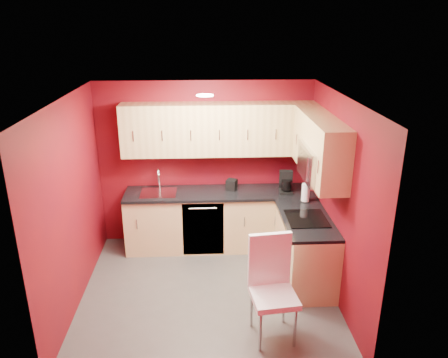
{
  "coord_description": "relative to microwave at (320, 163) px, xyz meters",
  "views": [
    {
      "loc": [
        -0.03,
        -4.81,
        3.34
      ],
      "look_at": [
        0.24,
        0.55,
        1.35
      ],
      "focal_mm": 35.0,
      "sensor_mm": 36.0,
      "label": 1
    }
  ],
  "objects": [
    {
      "name": "base_cabinets_back",
      "position": [
        -1.19,
        1.0,
        -1.22
      ],
      "size": [
        2.8,
        0.6,
        0.87
      ],
      "primitive_type": "cube",
      "color": "#E3BF81",
      "rests_on": "floor"
    },
    {
      "name": "dining_chair",
      "position": [
        -0.69,
        -1.08,
        -1.08
      ],
      "size": [
        0.53,
        0.55,
        1.17
      ],
      "primitive_type": null,
      "rotation": [
        0.0,
        0.0,
        0.12
      ],
      "color": "white",
      "rests_on": "floor"
    },
    {
      "name": "napkin_holder",
      "position": [
        -1.01,
        1.07,
        -0.67
      ],
      "size": [
        0.19,
        0.19,
        0.16
      ],
      "primitive_type": null,
      "rotation": [
        0.0,
        0.0,
        -0.42
      ],
      "color": "black",
      "rests_on": "countertop_back"
    },
    {
      "name": "floor",
      "position": [
        -1.39,
        -0.2,
        -1.66
      ],
      "size": [
        3.2,
        3.2,
        0.0
      ],
      "primitive_type": "plane",
      "color": "#474442",
      "rests_on": "ground"
    },
    {
      "name": "wall_right",
      "position": [
        0.21,
        -0.2,
        -0.41
      ],
      "size": [
        0.0,
        3.0,
        3.0
      ],
      "primitive_type": "plane",
      "rotation": [
        1.57,
        0.0,
        -1.57
      ],
      "color": "maroon",
      "rests_on": "floor"
    },
    {
      "name": "upper_cabinets_right",
      "position": [
        0.03,
        0.24,
        0.23
      ],
      "size": [
        0.35,
        1.55,
        0.75
      ],
      "color": "#D3B877",
      "rests_on": "wall_right"
    },
    {
      "name": "sink",
      "position": [
        -2.09,
        1.0,
        -0.72
      ],
      "size": [
        0.52,
        0.42,
        0.35
      ],
      "color": "silver",
      "rests_on": "countertop_back"
    },
    {
      "name": "wall_left",
      "position": [
        -2.99,
        -0.2,
        -0.41
      ],
      "size": [
        0.0,
        3.0,
        3.0
      ],
      "primitive_type": "plane",
      "rotation": [
        1.57,
        0.0,
        1.57
      ],
      "color": "maroon",
      "rests_on": "floor"
    },
    {
      "name": "ceiling",
      "position": [
        -1.39,
        -0.2,
        0.84
      ],
      "size": [
        3.2,
        3.2,
        0.0
      ],
      "primitive_type": "plane",
      "rotation": [
        3.14,
        0.0,
        0.0
      ],
      "color": "white",
      "rests_on": "wall_back"
    },
    {
      "name": "wall_front",
      "position": [
        -1.39,
        -1.7,
        -0.41
      ],
      "size": [
        3.2,
        0.0,
        3.2
      ],
      "primitive_type": "plane",
      "rotation": [
        -1.57,
        0.0,
        0.0
      ],
      "color": "maroon",
      "rests_on": "floor"
    },
    {
      "name": "coffee_maker",
      "position": [
        -0.21,
        0.92,
        -0.59
      ],
      "size": [
        0.2,
        0.26,
        0.31
      ],
      "primitive_type": null,
      "rotation": [
        0.0,
        0.0,
        -0.06
      ],
      "color": "black",
      "rests_on": "countertop_back"
    },
    {
      "name": "base_cabinets_right",
      "position": [
        -0.09,
        0.05,
        -1.22
      ],
      "size": [
        0.6,
        1.3,
        0.87
      ],
      "primitive_type": "cube",
      "color": "#E3BF81",
      "rests_on": "floor"
    },
    {
      "name": "cooktop",
      "position": [
        -0.11,
        0.0,
        -0.74
      ],
      "size": [
        0.5,
        0.55,
        0.01
      ],
      "primitive_type": "cube",
      "color": "black",
      "rests_on": "countertop_right"
    },
    {
      "name": "upper_cabinets_back",
      "position": [
        -1.19,
        1.13,
        0.17
      ],
      "size": [
        2.8,
        0.35,
        0.75
      ],
      "primitive_type": "cube",
      "color": "#D3B877",
      "rests_on": "wall_back"
    },
    {
      "name": "countertop_back",
      "position": [
        -1.19,
        0.99,
        -0.77
      ],
      "size": [
        2.8,
        0.63,
        0.04
      ],
      "primitive_type": "cube",
      "color": "black",
      "rests_on": "base_cabinets_back"
    },
    {
      "name": "wall_back",
      "position": [
        -1.39,
        1.3,
        -0.41
      ],
      "size": [
        3.2,
        0.0,
        3.2
      ],
      "primitive_type": "plane",
      "rotation": [
        1.57,
        0.0,
        0.0
      ],
      "color": "maroon",
      "rests_on": "floor"
    },
    {
      "name": "downlight",
      "position": [
        -1.39,
        0.1,
        0.82
      ],
      "size": [
        0.2,
        0.2,
        0.01
      ],
      "primitive_type": "cylinder",
      "color": "white",
      "rests_on": "ceiling"
    },
    {
      "name": "microwave",
      "position": [
        0.0,
        0.0,
        0.0
      ],
      "size": [
        0.42,
        0.76,
        0.42
      ],
      "color": "silver",
      "rests_on": "upper_cabinets_right"
    },
    {
      "name": "dishwasher_front",
      "position": [
        -1.44,
        0.71,
        -1.22
      ],
      "size": [
        0.6,
        0.02,
        0.82
      ],
      "primitive_type": "cube",
      "color": "black",
      "rests_on": "base_cabinets_back"
    },
    {
      "name": "paper_towel",
      "position": [
        -0.0,
        0.57,
        -0.62
      ],
      "size": [
        0.19,
        0.19,
        0.26
      ],
      "primitive_type": null,
      "rotation": [
        0.0,
        0.0,
        -0.35
      ],
      "color": "white",
      "rests_on": "countertop_right"
    },
    {
      "name": "countertop_right",
      "position": [
        -0.11,
        0.04,
        -0.77
      ],
      "size": [
        0.63,
        1.27,
        0.04
      ],
      "primitive_type": "cube",
      "color": "black",
      "rests_on": "base_cabinets_right"
    }
  ]
}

